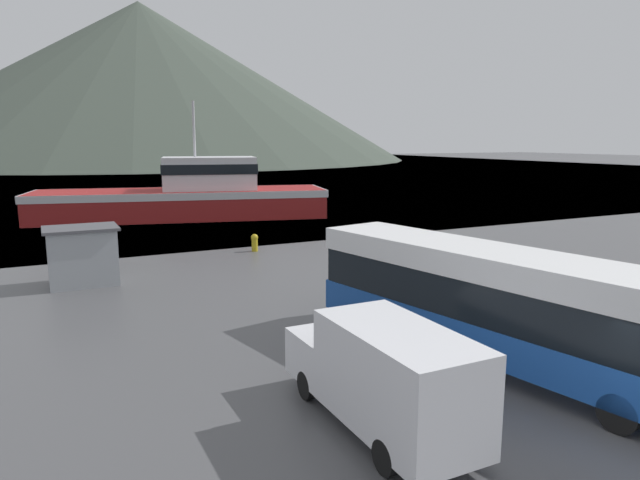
{
  "coord_description": "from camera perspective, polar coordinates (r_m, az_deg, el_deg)",
  "views": [
    {
      "loc": [
        -10.36,
        -6.34,
        6.26
      ],
      "look_at": [
        0.28,
        15.17,
        2.0
      ],
      "focal_mm": 32.0,
      "sensor_mm": 36.0,
      "label": 1
    }
  ],
  "objects": [
    {
      "name": "water_surface",
      "position": [
        151.85,
        -22.57,
        6.95
      ],
      "size": [
        240.0,
        240.0,
        0.0
      ],
      "primitive_type": "plane",
      "color": "slate",
      "rests_on": "ground"
    },
    {
      "name": "hill_backdrop",
      "position": [
        187.86,
        -17.39,
        14.84
      ],
      "size": [
        158.26,
        158.26,
        46.67
      ],
      "primitive_type": "cone",
      "color": "#424C42",
      "rests_on": "ground"
    },
    {
      "name": "tour_bus",
      "position": [
        16.68,
        16.68,
        -5.75
      ],
      "size": [
        4.69,
        12.09,
        3.26
      ],
      "rotation": [
        0.0,
        0.0,
        0.2
      ],
      "color": "#194799",
      "rests_on": "ground"
    },
    {
      "name": "delivery_van",
      "position": [
        12.65,
        6.31,
        -13.14
      ],
      "size": [
        1.92,
        5.74,
        2.45
      ],
      "rotation": [
        0.0,
        0.0,
        -0.0
      ],
      "color": "silver",
      "rests_on": "ground"
    },
    {
      "name": "fishing_boat",
      "position": [
        46.89,
        -13.1,
        4.35
      ],
      "size": [
        23.47,
        11.0,
        9.2
      ],
      "rotation": [
        0.0,
        0.0,
        1.33
      ],
      "color": "maroon",
      "rests_on": "water_surface"
    },
    {
      "name": "storage_bin",
      "position": [
        24.26,
        22.45,
        -4.08
      ],
      "size": [
        1.48,
        1.11,
        1.28
      ],
      "color": "olive",
      "rests_on": "ground"
    },
    {
      "name": "dock_kiosk",
      "position": [
        26.8,
        -22.67,
        -1.43
      ],
      "size": [
        3.04,
        2.28,
        2.53
      ],
      "color": "#93999E",
      "rests_on": "ground"
    },
    {
      "name": "mooring_bollard",
      "position": [
        32.35,
        -6.56,
        -0.19
      ],
      "size": [
        0.39,
        0.39,
        0.99
      ],
      "color": "#B29919",
      "rests_on": "ground"
    }
  ]
}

